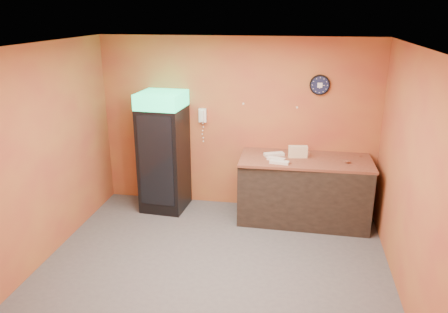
# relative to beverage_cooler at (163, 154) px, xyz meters

# --- Properties ---
(floor) EXTENTS (4.50, 4.50, 0.00)m
(floor) POSITION_rel_beverage_cooler_xyz_m (1.15, -1.61, -0.96)
(floor) COLOR #47474C
(floor) RESTS_ON ground
(back_wall) EXTENTS (4.50, 0.02, 2.80)m
(back_wall) POSITION_rel_beverage_cooler_xyz_m (1.15, 0.39, 0.44)
(back_wall) COLOR #B27132
(back_wall) RESTS_ON floor
(left_wall) EXTENTS (0.02, 4.00, 2.80)m
(left_wall) POSITION_rel_beverage_cooler_xyz_m (-1.10, -1.61, 0.44)
(left_wall) COLOR #B27132
(left_wall) RESTS_ON floor
(right_wall) EXTENTS (0.02, 4.00, 2.80)m
(right_wall) POSITION_rel_beverage_cooler_xyz_m (3.40, -1.61, 0.44)
(right_wall) COLOR #B27132
(right_wall) RESTS_ON floor
(ceiling) EXTENTS (4.50, 4.00, 0.02)m
(ceiling) POSITION_rel_beverage_cooler_xyz_m (1.15, -1.61, 1.84)
(ceiling) COLOR white
(ceiling) RESTS_ON back_wall
(beverage_cooler) EXTENTS (0.73, 0.74, 1.96)m
(beverage_cooler) POSITION_rel_beverage_cooler_xyz_m (0.00, 0.00, 0.00)
(beverage_cooler) COLOR black
(beverage_cooler) RESTS_ON floor
(prep_counter) EXTENTS (1.99, 0.91, 0.99)m
(prep_counter) POSITION_rel_beverage_cooler_xyz_m (2.27, -0.04, -0.46)
(prep_counter) COLOR black
(prep_counter) RESTS_ON floor
(wall_clock) EXTENTS (0.31, 0.06, 0.31)m
(wall_clock) POSITION_rel_beverage_cooler_xyz_m (2.42, 0.36, 1.13)
(wall_clock) COLOR black
(wall_clock) RESTS_ON back_wall
(wall_phone) EXTENTS (0.12, 0.11, 0.22)m
(wall_phone) POSITION_rel_beverage_cooler_xyz_m (0.59, 0.34, 0.58)
(wall_phone) COLOR white
(wall_phone) RESTS_ON back_wall
(butcher_paper) EXTENTS (2.00, 0.94, 0.04)m
(butcher_paper) POSITION_rel_beverage_cooler_xyz_m (2.27, -0.04, 0.05)
(butcher_paper) COLOR brown
(butcher_paper) RESTS_ON prep_counter
(sub_roll_stack) EXTENTS (0.30, 0.14, 0.18)m
(sub_roll_stack) POSITION_rel_beverage_cooler_xyz_m (2.15, -0.00, 0.16)
(sub_roll_stack) COLOR beige
(sub_roll_stack) RESTS_ON butcher_paper
(wrapped_sandwich_left) EXTENTS (0.28, 0.17, 0.04)m
(wrapped_sandwich_left) POSITION_rel_beverage_cooler_xyz_m (1.83, -0.19, 0.09)
(wrapped_sandwich_left) COLOR silver
(wrapped_sandwich_left) RESTS_ON butcher_paper
(wrapped_sandwich_mid) EXTENTS (0.29, 0.15, 0.04)m
(wrapped_sandwich_mid) POSITION_rel_beverage_cooler_xyz_m (1.88, -0.34, 0.09)
(wrapped_sandwich_mid) COLOR silver
(wrapped_sandwich_mid) RESTS_ON butcher_paper
(wrapped_sandwich_right) EXTENTS (0.33, 0.23, 0.04)m
(wrapped_sandwich_right) POSITION_rel_beverage_cooler_xyz_m (1.78, 0.02, 0.09)
(wrapped_sandwich_right) COLOR silver
(wrapped_sandwich_right) RESTS_ON butcher_paper
(kitchen_tool) EXTENTS (0.07, 0.07, 0.07)m
(kitchen_tool) POSITION_rel_beverage_cooler_xyz_m (2.30, 0.07, 0.10)
(kitchen_tool) COLOR silver
(kitchen_tool) RESTS_ON butcher_paper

